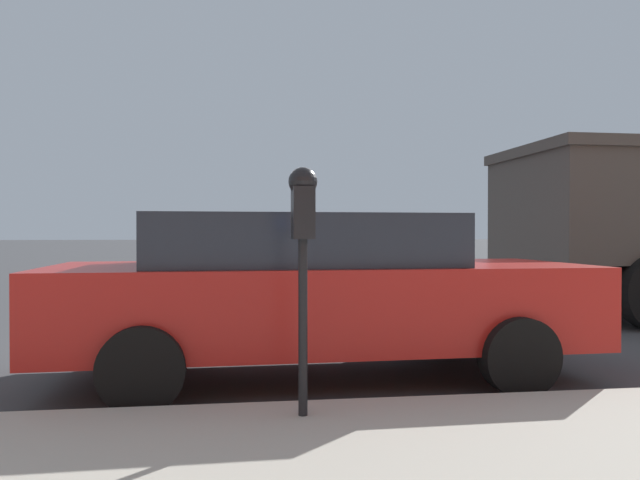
{
  "coord_description": "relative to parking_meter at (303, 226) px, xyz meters",
  "views": [
    {
      "loc": [
        -6.59,
        1.07,
        1.32
      ],
      "look_at": [
        -2.46,
        0.49,
        1.27
      ],
      "focal_mm": 35.0,
      "sensor_mm": 36.0,
      "label": 1
    }
  ],
  "objects": [
    {
      "name": "car_red",
      "position": [
        1.59,
        -0.3,
        -0.57
      ],
      "size": [
        2.12,
        4.79,
        1.48
      ],
      "rotation": [
        0.0,
        0.0,
        3.16
      ],
      "color": "#B21E19",
      "rests_on": "ground_plane"
    },
    {
      "name": "ground_plane",
      "position": [
        2.56,
        -0.61,
        -1.36
      ],
      "size": [
        220.0,
        220.0,
        0.0
      ],
      "primitive_type": "plane",
      "color": "#424244"
    },
    {
      "name": "parking_meter",
      "position": [
        0.0,
        0.0,
        0.0
      ],
      "size": [
        0.21,
        0.19,
        1.62
      ],
      "color": "black",
      "rests_on": "sidewalk"
    }
  ]
}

